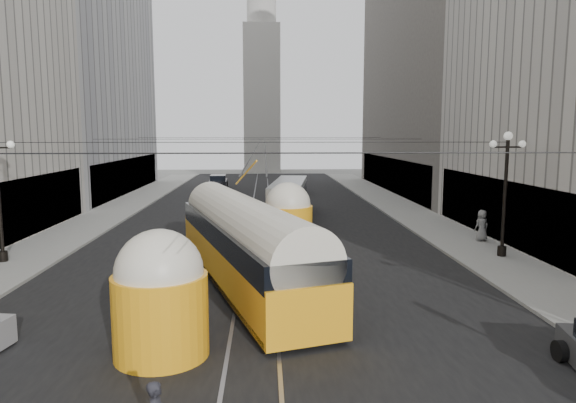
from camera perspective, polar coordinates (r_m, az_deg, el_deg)
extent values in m
cube|color=black|center=(40.41, -3.10, -1.59)|extent=(20.00, 85.00, 0.02)
cube|color=gray|center=(45.57, -18.34, -0.83)|extent=(4.00, 72.00, 0.15)
cube|color=gray|center=(45.37, 12.27, -0.65)|extent=(4.00, 72.00, 0.15)
cube|color=gray|center=(40.42, -4.17, -1.60)|extent=(0.12, 85.00, 0.04)
cube|color=gray|center=(40.41, -2.04, -1.58)|extent=(0.12, 85.00, 0.04)
cube|color=black|center=(34.83, -27.04, -0.57)|extent=(0.10, 18.00, 3.60)
cube|color=#999999|center=(59.50, -23.37, 14.28)|extent=(12.00, 28.00, 28.00)
cube|color=black|center=(57.41, -17.17, 2.81)|extent=(0.10, 25.20, 3.60)
cube|color=black|center=(32.72, 22.13, -0.77)|extent=(0.10, 18.00, 3.60)
cube|color=#514C47|center=(59.54, 17.42, 16.49)|extent=(12.00, 32.00, 32.00)
cube|color=black|center=(57.23, 11.24, 2.99)|extent=(0.10, 28.80, 3.60)
cube|color=#B2AFA8|center=(87.57, -2.90, 11.22)|extent=(6.00, 6.00, 24.00)
cylinder|color=#B2AFA8|center=(89.56, -2.97, 20.19)|extent=(4.80, 4.80, 4.00)
cylinder|color=black|center=(29.14, -29.10, -5.34)|extent=(0.44, 0.44, 0.50)
sphere|color=white|center=(28.19, -28.45, 5.59)|extent=(0.36, 0.36, 0.36)
cylinder|color=black|center=(28.38, 22.94, 0.33)|extent=(0.18, 0.18, 6.00)
cylinder|color=black|center=(28.82, 22.66, -5.10)|extent=(0.44, 0.44, 0.50)
cylinder|color=black|center=(28.19, 23.22, 5.58)|extent=(1.60, 0.08, 0.08)
sphere|color=white|center=(28.18, 23.28, 6.70)|extent=(0.44, 0.44, 0.44)
sphere|color=white|center=(27.87, 21.84, 5.94)|extent=(0.36, 0.36, 0.36)
sphere|color=white|center=(28.52, 24.60, 5.83)|extent=(0.36, 0.36, 0.36)
cylinder|color=black|center=(11.41, -4.49, 5.38)|extent=(25.00, 0.03, 0.03)
cylinder|color=black|center=(25.40, -3.47, 6.59)|extent=(25.00, 0.03, 0.03)
cylinder|color=black|center=(39.40, -3.17, 6.94)|extent=(25.00, 0.03, 0.03)
cylinder|color=black|center=(53.40, -3.03, 7.11)|extent=(25.00, 0.03, 0.03)
cylinder|color=black|center=(43.40, -3.12, 6.73)|extent=(0.03, 72.00, 0.03)
cylinder|color=black|center=(43.40, -2.59, 6.74)|extent=(0.03, 72.00, 0.03)
cube|color=#FBA515|center=(22.01, -4.83, -6.45)|extent=(6.99, 14.90, 1.79)
cube|color=black|center=(22.23, -4.80, -8.56)|extent=(6.86, 14.48, 0.32)
cube|color=black|center=(21.76, -4.86, -3.49)|extent=(6.94, 14.69, 0.90)
cylinder|color=silver|center=(21.70, -4.87, -2.67)|extent=(6.62, 14.60, 2.42)
cylinder|color=#FBA515|center=(15.61, -13.95, -12.20)|extent=(2.74, 2.74, 2.42)
sphere|color=silver|center=(15.23, -14.11, -7.71)|extent=(2.53, 2.53, 2.53)
cylinder|color=#FBA515|center=(28.80, -0.01, -2.87)|extent=(2.74, 2.74, 2.42)
sphere|color=silver|center=(28.59, -0.01, -0.37)|extent=(2.53, 2.53, 2.53)
sphere|color=#FFF2BF|center=(14.79, -16.11, -14.72)|extent=(0.36, 0.36, 0.36)
cube|color=#9DA1A2|center=(39.74, 0.11, 0.32)|extent=(3.64, 11.10, 2.72)
cube|color=black|center=(39.68, 0.11, 0.97)|extent=(3.61, 10.72, 1.00)
cube|color=black|center=(34.35, 0.53, -0.30)|extent=(2.08, 0.36, 1.27)
cylinder|color=black|center=(36.23, -1.42, -1.92)|extent=(0.30, 0.91, 0.91)
cylinder|color=black|center=(36.35, 2.17, -1.89)|extent=(0.30, 0.91, 0.91)
cylinder|color=black|center=(43.44, -1.62, -0.33)|extent=(0.30, 0.91, 0.91)
cylinder|color=black|center=(43.54, 1.37, -0.31)|extent=(0.30, 0.91, 0.91)
cylinder|color=black|center=(17.00, 27.95, -14.47)|extent=(0.22, 0.61, 0.61)
cube|color=white|center=(55.73, 0.71, 1.50)|extent=(2.76, 5.25, 0.89)
cube|color=black|center=(55.67, 0.71, 2.15)|extent=(2.19, 2.99, 0.84)
cylinder|color=black|center=(54.01, -0.17, 1.12)|extent=(0.22, 0.71, 0.71)
cylinder|color=black|center=(54.12, 1.79, 1.13)|extent=(0.22, 0.71, 0.71)
cylinder|color=black|center=(57.40, -0.31, 1.50)|extent=(0.22, 0.71, 0.71)
cylinder|color=black|center=(57.50, 1.53, 1.51)|extent=(0.22, 0.71, 0.71)
cube|color=black|center=(61.42, -7.76, 1.99)|extent=(2.24, 4.99, 0.87)
cube|color=black|center=(61.36, -7.77, 2.56)|extent=(1.90, 2.78, 0.82)
cylinder|color=black|center=(59.87, -8.76, 1.66)|extent=(0.22, 0.70, 0.70)
cylinder|color=black|center=(59.71, -7.03, 1.67)|extent=(0.22, 0.70, 0.70)
cylinder|color=black|center=(63.18, -8.44, 1.97)|extent=(0.22, 0.70, 0.70)
cylinder|color=black|center=(63.02, -6.80, 1.99)|extent=(0.22, 0.70, 0.70)
imported|color=slate|center=(32.22, 20.73, -2.50)|extent=(1.02, 0.79, 1.83)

